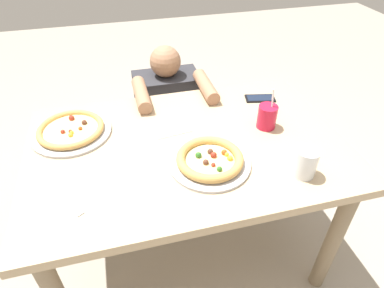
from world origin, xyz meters
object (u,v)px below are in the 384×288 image
at_px(pizza_near, 210,160).
at_px(cell_phone, 260,98).
at_px(water_cup_clear, 306,162).
at_px(diner_seated, 169,124).
at_px(drink_cup_colored, 267,117).
at_px(fork, 67,201).
at_px(pizza_far, 71,130).

distance_m(pizza_near, cell_phone, 0.58).
distance_m(water_cup_clear, diner_seated, 1.06).
bearing_deg(cell_phone, water_cup_clear, -97.04).
xyz_separation_m(cell_phone, diner_seated, (-0.42, 0.36, -0.33)).
height_order(drink_cup_colored, fork, drink_cup_colored).
bearing_deg(fork, pizza_far, 89.33).
distance_m(drink_cup_colored, water_cup_clear, 0.33).
xyz_separation_m(pizza_far, drink_cup_colored, (0.86, -0.17, 0.04)).
distance_m(pizza_far, drink_cup_colored, 0.88).
bearing_deg(pizza_near, drink_cup_colored, 29.58).
bearing_deg(cell_phone, pizza_far, -175.93).
bearing_deg(pizza_far, diner_seated, 39.79).
bearing_deg(pizza_far, pizza_near, -33.17).
bearing_deg(fork, cell_phone, 26.99).
distance_m(pizza_near, pizza_far, 0.64).
height_order(fork, cell_phone, cell_phone).
distance_m(pizza_far, cell_phone, 0.94).
bearing_deg(cell_phone, pizza_near, -133.67).
xyz_separation_m(fork, diner_seated, (0.52, 0.84, -0.33)).
height_order(pizza_far, diner_seated, diner_seated).
bearing_deg(fork, drink_cup_colored, 15.81).
height_order(water_cup_clear, cell_phone, water_cup_clear).
xyz_separation_m(pizza_near, water_cup_clear, (0.33, -0.14, 0.04)).
bearing_deg(pizza_far, drink_cup_colored, -11.03).
height_order(pizza_near, cell_phone, pizza_near).
height_order(pizza_near, water_cup_clear, water_cup_clear).
xyz_separation_m(drink_cup_colored, cell_phone, (0.08, 0.23, -0.05)).
distance_m(water_cup_clear, fork, 0.88).
distance_m(cell_phone, diner_seated, 0.65).
relative_size(fork, diner_seated, 0.20).
bearing_deg(diner_seated, water_cup_clear, -69.05).
xyz_separation_m(drink_cup_colored, diner_seated, (-0.35, 0.59, -0.38)).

